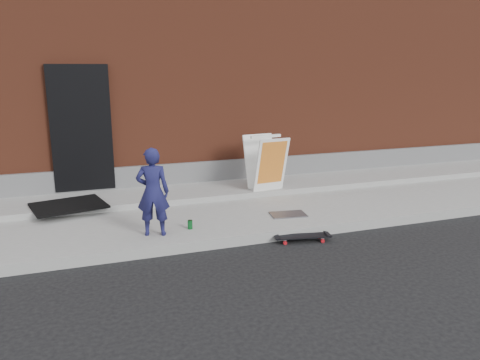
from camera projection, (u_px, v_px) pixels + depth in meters
name	position (u px, v px, depth m)	size (l,w,h in m)	color
ground	(281.00, 241.00, 6.81)	(80.00, 80.00, 0.00)	black
sidewalk	(245.00, 208.00, 8.17)	(20.00, 3.00, 0.15)	gray
apron	(229.00, 189.00, 8.96)	(20.00, 1.20, 0.10)	gray
building	(176.00, 67.00, 12.64)	(20.00, 8.10, 5.00)	brown
child	(153.00, 192.00, 6.49)	(0.46, 0.30, 1.25)	#1B1B4C
skateboard	(302.00, 237.00, 6.77)	(0.83, 0.36, 0.09)	#B21219
pizza_sign	(266.00, 162.00, 8.63)	(0.69, 0.78, 1.02)	white
soda_can	(190.00, 225.00, 6.86)	(0.07, 0.07, 0.13)	#16712D
doormat	(69.00, 205.00, 7.64)	(1.11, 0.90, 0.03)	black
utility_plate	(288.00, 214.00, 7.53)	(0.56, 0.36, 0.02)	#5C5B61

